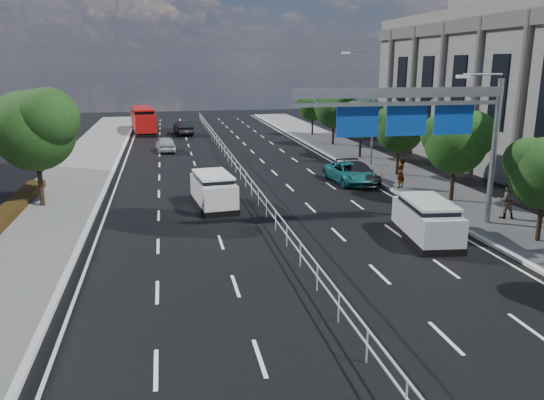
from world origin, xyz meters
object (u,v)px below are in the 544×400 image
object	(u,v)px
parked_car_teal	(350,173)
overhead_gantry	(423,114)
near_car_silver	(166,144)
pedestrian_a	(401,173)
near_car_dark	(183,128)
parked_car_dark	(358,173)
red_bus	(143,119)
silver_minivan	(427,220)
white_minivan	(213,191)
pedestrian_b	(506,200)

from	to	relation	value
parked_car_teal	overhead_gantry	bearing A→B (deg)	-97.14
near_car_silver	pedestrian_a	world-z (taller)	pedestrian_a
parked_car_teal	near_car_silver	bearing A→B (deg)	122.11
near_car_dark	parked_car_dark	xyz separation A→B (m)	(10.63, -28.00, -0.13)
near_car_silver	near_car_dark	xyz separation A→B (m)	(2.09, 11.85, 0.11)
overhead_gantry	parked_car_teal	world-z (taller)	overhead_gantry
red_bus	silver_minivan	bearing A→B (deg)	-77.96
silver_minivan	white_minivan	bearing A→B (deg)	146.19
red_bus	overhead_gantry	bearing A→B (deg)	-77.03
overhead_gantry	parked_car_teal	bearing A→B (deg)	87.91
silver_minivan	pedestrian_a	bearing A→B (deg)	78.75
near_car_silver	parked_car_teal	distance (m)	20.13
red_bus	silver_minivan	distance (m)	45.41
parked_car_dark	pedestrian_b	size ratio (longest dim) A/B	2.43
near_car_silver	pedestrian_a	bearing A→B (deg)	123.33
near_car_silver	near_car_dark	world-z (taller)	near_car_dark
silver_minivan	parked_car_dark	size ratio (longest dim) A/B	1.02
parked_car_teal	silver_minivan	bearing A→B (deg)	-97.99
white_minivan	pedestrian_a	xyz separation A→B (m)	(12.13, 1.79, 0.12)
near_car_dark	parked_car_teal	xyz separation A→B (m)	(10.07, -27.90, -0.12)
white_minivan	parked_car_dark	world-z (taller)	white_minivan
pedestrian_a	overhead_gantry	bearing A→B (deg)	36.47
pedestrian_a	red_bus	bearing A→B (deg)	-96.82
red_bus	pedestrian_b	distance (m)	45.50
white_minivan	red_bus	size ratio (longest dim) A/B	0.47
overhead_gantry	red_bus	world-z (taller)	overhead_gantry
silver_minivan	parked_car_teal	size ratio (longest dim) A/B	0.97
overhead_gantry	white_minivan	world-z (taller)	overhead_gantry
parked_car_teal	pedestrian_b	bearing A→B (deg)	-69.60
pedestrian_a	pedestrian_b	xyz separation A→B (m)	(2.35, -7.47, 0.01)
pedestrian_a	parked_car_dark	bearing A→B (deg)	-87.15
near_car_silver	near_car_dark	distance (m)	12.04
overhead_gantry	pedestrian_b	world-z (taller)	overhead_gantry
overhead_gantry	silver_minivan	distance (m)	4.94
red_bus	near_car_dark	distance (m)	5.56
red_bus	near_car_dark	bearing A→B (deg)	-40.10
white_minivan	near_car_silver	distance (m)	20.66
parked_car_dark	pedestrian_a	distance (m)	3.23
white_minivan	pedestrian_b	xyz separation A→B (m)	(14.48, -5.68, 0.14)
white_minivan	near_car_dark	size ratio (longest dim) A/B	0.96
silver_minivan	pedestrian_b	world-z (taller)	pedestrian_b
near_car_silver	silver_minivan	world-z (taller)	silver_minivan
parked_car_teal	parked_car_dark	world-z (taller)	parked_car_teal
red_bus	near_car_silver	bearing A→B (deg)	-86.55
silver_minivan	near_car_dark	bearing A→B (deg)	110.02
silver_minivan	pedestrian_a	distance (m)	10.02
pedestrian_b	near_car_silver	bearing A→B (deg)	-49.55
near_car_silver	parked_car_dark	distance (m)	20.55
near_car_silver	parked_car_dark	size ratio (longest dim) A/B	0.87
red_bus	parked_car_teal	xyz separation A→B (m)	(14.63, -31.00, -0.83)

